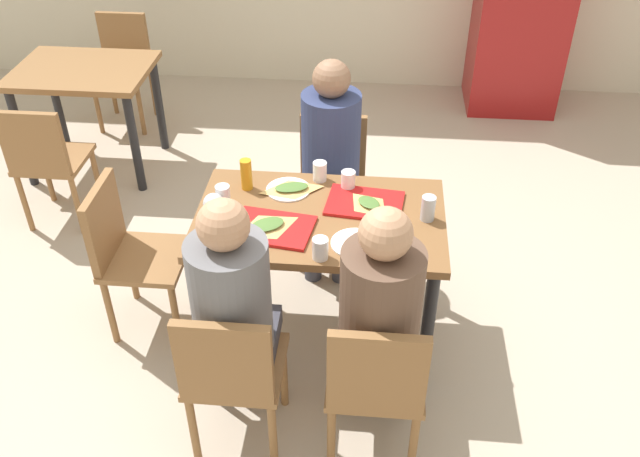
{
  "coord_description": "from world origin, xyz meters",
  "views": [
    {
      "loc": [
        0.24,
        -2.59,
        2.61
      ],
      "look_at": [
        0.0,
        0.0,
        0.68
      ],
      "focal_mm": 38.31,
      "sensor_mm": 36.0,
      "label": 1
    }
  ],
  "objects_px": {
    "tray_red_far": "(365,203)",
    "background_table": "(85,86)",
    "paper_plate_center": "(288,189)",
    "plastic_cup_c": "(223,195)",
    "chair_near_right": "(376,381)",
    "chair_near_left": "(232,371)",
    "pizza_slice_c": "(292,188)",
    "condiment_bottle": "(246,174)",
    "plastic_cup_d": "(348,181)",
    "background_chair_far": "(123,61)",
    "person_in_brown_jacket": "(380,312)",
    "foil_bundle": "(214,204)",
    "chair_far_side": "(332,178)",
    "pizza_slice_b": "(369,203)",
    "person_in_red": "(234,303)",
    "main_table": "(320,234)",
    "chair_left_end": "(128,248)",
    "plastic_cup_b": "(320,249)",
    "pizza_slice_a": "(267,225)",
    "plastic_cup_a": "(320,171)",
    "tray_red_near": "(273,228)",
    "soda_can": "(428,208)",
    "paper_plate_near_edge": "(355,243)",
    "background_chair_near": "(46,158)"
  },
  "relations": [
    {
      "from": "background_chair_far",
      "to": "pizza_slice_a",
      "type": "bearing_deg",
      "value": -57.89
    },
    {
      "from": "tray_red_far",
      "to": "background_table",
      "type": "relative_size",
      "value": 0.4
    },
    {
      "from": "tray_red_far",
      "to": "chair_far_side",
      "type": "bearing_deg",
      "value": 107.76
    },
    {
      "from": "plastic_cup_a",
      "to": "plastic_cup_d",
      "type": "bearing_deg",
      "value": -26.56
    },
    {
      "from": "paper_plate_center",
      "to": "condiment_bottle",
      "type": "xyz_separation_m",
      "value": [
        -0.21,
        0.0,
        0.08
      ]
    },
    {
      "from": "chair_left_end",
      "to": "paper_plate_near_edge",
      "type": "relative_size",
      "value": 3.83
    },
    {
      "from": "chair_near_left",
      "to": "pizza_slice_c",
      "type": "relative_size",
      "value": 3.22
    },
    {
      "from": "chair_far_side",
      "to": "tray_red_far",
      "type": "relative_size",
      "value": 2.34
    },
    {
      "from": "plastic_cup_b",
      "to": "plastic_cup_c",
      "type": "xyz_separation_m",
      "value": [
        -0.5,
        0.37,
        0.0
      ]
    },
    {
      "from": "chair_near_right",
      "to": "condiment_bottle",
      "type": "bearing_deg",
      "value": 125.31
    },
    {
      "from": "chair_near_left",
      "to": "plastic_cup_c",
      "type": "bearing_deg",
      "value": 102.32
    },
    {
      "from": "tray_red_near",
      "to": "soda_can",
      "type": "xyz_separation_m",
      "value": [
        0.7,
        0.15,
        0.05
      ]
    },
    {
      "from": "background_chair_far",
      "to": "background_table",
      "type": "bearing_deg",
      "value": -90.0
    },
    {
      "from": "plastic_cup_d",
      "to": "background_chair_far",
      "type": "relative_size",
      "value": 0.12
    },
    {
      "from": "chair_near_right",
      "to": "plastic_cup_d",
      "type": "relative_size",
      "value": 8.43
    },
    {
      "from": "chair_far_side",
      "to": "plastic_cup_c",
      "type": "relative_size",
      "value": 8.43
    },
    {
      "from": "person_in_brown_jacket",
      "to": "plastic_cup_b",
      "type": "distance_m",
      "value": 0.4
    },
    {
      "from": "plastic_cup_d",
      "to": "chair_near_right",
      "type": "bearing_deg",
      "value": -79.91
    },
    {
      "from": "chair_near_right",
      "to": "pizza_slice_c",
      "type": "bearing_deg",
      "value": 115.52
    },
    {
      "from": "person_in_brown_jacket",
      "to": "plastic_cup_c",
      "type": "relative_size",
      "value": 12.53
    },
    {
      "from": "tray_red_near",
      "to": "soda_can",
      "type": "height_order",
      "value": "soda_can"
    },
    {
      "from": "pizza_slice_a",
      "to": "pizza_slice_c",
      "type": "bearing_deg",
      "value": 78.0
    },
    {
      "from": "chair_far_side",
      "to": "soda_can",
      "type": "bearing_deg",
      "value": -55.76
    },
    {
      "from": "chair_left_end",
      "to": "person_in_red",
      "type": "distance_m",
      "value": 0.94
    },
    {
      "from": "tray_red_near",
      "to": "plastic_cup_c",
      "type": "height_order",
      "value": "plastic_cup_c"
    },
    {
      "from": "chair_left_end",
      "to": "plastic_cup_b",
      "type": "height_order",
      "value": "plastic_cup_b"
    },
    {
      "from": "paper_plate_center",
      "to": "paper_plate_near_edge",
      "type": "xyz_separation_m",
      "value": [
        0.35,
        -0.4,
        0.0
      ]
    },
    {
      "from": "main_table",
      "to": "foil_bundle",
      "type": "height_order",
      "value": "foil_bundle"
    },
    {
      "from": "paper_plate_center",
      "to": "plastic_cup_c",
      "type": "distance_m",
      "value": 0.33
    },
    {
      "from": "pizza_slice_c",
      "to": "paper_plate_near_edge",
      "type": "bearing_deg",
      "value": -49.89
    },
    {
      "from": "condiment_bottle",
      "to": "background_table",
      "type": "distance_m",
      "value": 1.93
    },
    {
      "from": "pizza_slice_a",
      "to": "foil_bundle",
      "type": "xyz_separation_m",
      "value": [
        -0.27,
        0.11,
        0.03
      ]
    },
    {
      "from": "pizza_slice_c",
      "to": "condiment_bottle",
      "type": "bearing_deg",
      "value": 178.35
    },
    {
      "from": "tray_red_near",
      "to": "foil_bundle",
      "type": "distance_m",
      "value": 0.32
    },
    {
      "from": "chair_near_right",
      "to": "person_in_brown_jacket",
      "type": "xyz_separation_m",
      "value": [
        -0.0,
        0.14,
        0.25
      ]
    },
    {
      "from": "chair_near_right",
      "to": "foil_bundle",
      "type": "relative_size",
      "value": 8.43
    },
    {
      "from": "paper_plate_center",
      "to": "chair_near_right",
      "type": "bearing_deg",
      "value": -63.77
    },
    {
      "from": "chair_near_right",
      "to": "chair_near_left",
      "type": "bearing_deg",
      "value": 180.0
    },
    {
      "from": "pizza_slice_b",
      "to": "background_chair_near",
      "type": "distance_m",
      "value": 2.12
    },
    {
      "from": "pizza_slice_b",
      "to": "background_chair_far",
      "type": "relative_size",
      "value": 0.25
    },
    {
      "from": "person_in_brown_jacket",
      "to": "background_table",
      "type": "xyz_separation_m",
      "value": [
        -2.04,
        2.16,
        -0.11
      ]
    },
    {
      "from": "tray_red_far",
      "to": "pizza_slice_b",
      "type": "height_order",
      "value": "pizza_slice_b"
    },
    {
      "from": "paper_plate_center",
      "to": "plastic_cup_c",
      "type": "bearing_deg",
      "value": -153.44
    },
    {
      "from": "chair_near_left",
      "to": "background_table",
      "type": "bearing_deg",
      "value": 122.25
    },
    {
      "from": "main_table",
      "to": "chair_near_right",
      "type": "xyz_separation_m",
      "value": [
        0.29,
        -0.75,
        -0.16
      ]
    },
    {
      "from": "condiment_bottle",
      "to": "plastic_cup_d",
      "type": "bearing_deg",
      "value": 4.2
    },
    {
      "from": "condiment_bottle",
      "to": "pizza_slice_c",
      "type": "bearing_deg",
      "value": -1.65
    },
    {
      "from": "tray_red_far",
      "to": "person_in_red",
      "type": "bearing_deg",
      "value": -124.67
    },
    {
      "from": "plastic_cup_a",
      "to": "pizza_slice_b",
      "type": "bearing_deg",
      "value": -41.59
    },
    {
      "from": "tray_red_far",
      "to": "plastic_cup_a",
      "type": "distance_m",
      "value": 0.31
    }
  ]
}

